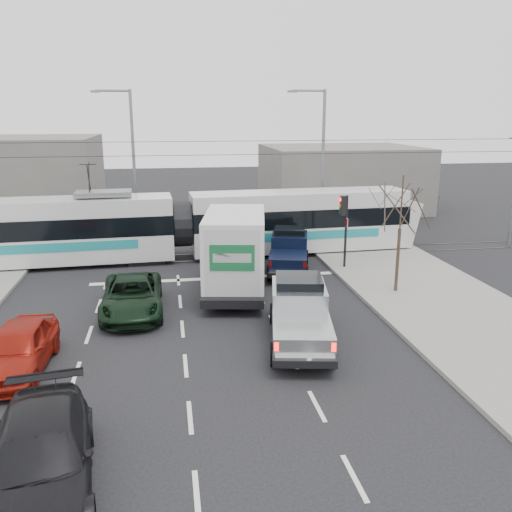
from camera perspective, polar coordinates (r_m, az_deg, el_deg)
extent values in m
plane|color=black|center=(20.21, -2.89, -7.37)|extent=(120.00, 120.00, 0.00)
cube|color=gray|center=(22.92, 20.18, -5.37)|extent=(6.00, 60.00, 0.15)
cube|color=#33302D|center=(29.67, -5.10, -0.10)|extent=(60.00, 1.60, 0.03)
cube|color=slate|center=(45.15, 8.92, 8.16)|extent=(12.00, 10.00, 5.00)
cylinder|color=#47382B|center=(23.99, 14.68, -0.40)|extent=(0.14, 0.14, 2.75)
cylinder|color=#47382B|center=(23.48, 15.08, 5.49)|extent=(0.07, 0.07, 2.25)
cylinder|color=black|center=(27.15, 9.43, 2.56)|extent=(0.12, 0.12, 3.60)
cube|color=black|center=(26.84, 9.14, 5.26)|extent=(0.28, 0.28, 0.95)
cylinder|color=#FF0C07|center=(26.75, 8.86, 5.89)|extent=(0.06, 0.20, 0.20)
cylinder|color=orange|center=(26.80, 8.84, 5.26)|extent=(0.06, 0.20, 0.20)
cylinder|color=#05330C|center=(26.85, 8.81, 4.63)|extent=(0.06, 0.20, 0.20)
cube|color=white|center=(26.90, 9.54, 3.53)|extent=(0.02, 0.30, 0.40)
cylinder|color=slate|center=(34.11, 7.02, 9.48)|extent=(0.20, 0.20, 9.00)
cylinder|color=slate|center=(33.72, 5.56, 16.94)|extent=(2.00, 0.14, 0.14)
cube|color=slate|center=(33.48, 3.83, 16.91)|extent=(0.55, 0.25, 0.14)
cylinder|color=slate|center=(34.80, -12.71, 9.33)|extent=(0.20, 0.20, 9.00)
cylinder|color=slate|center=(34.75, -14.86, 16.48)|extent=(2.00, 0.14, 0.14)
cube|color=slate|center=(34.85, -16.55, 16.27)|extent=(0.55, 0.25, 0.14)
cylinder|color=black|center=(28.75, -5.35, 10.53)|extent=(60.00, 0.03, 0.03)
cylinder|color=black|center=(28.71, -5.38, 11.93)|extent=(60.00, 0.03, 0.03)
cube|color=silver|center=(29.61, -20.44, 0.88)|extent=(12.12, 3.11, 1.46)
cube|color=black|center=(29.38, -20.64, 3.01)|extent=(12.19, 3.14, 0.99)
cube|color=silver|center=(29.22, -20.80, 4.72)|extent=(12.12, 3.01, 0.93)
cube|color=teal|center=(28.33, -20.83, 0.79)|extent=(8.40, 0.43, 0.46)
cube|color=silver|center=(30.52, 4.56, 2.18)|extent=(12.12, 3.11, 1.46)
cube|color=black|center=(30.30, 4.61, 4.26)|extent=(12.19, 3.14, 0.99)
cube|color=silver|center=(30.15, 4.64, 5.93)|extent=(12.12, 3.01, 0.93)
cube|color=teal|center=(29.28, 5.28, 2.15)|extent=(8.40, 0.43, 0.46)
cylinder|color=black|center=(29.16, -7.81, 3.35)|extent=(1.05, 2.46, 2.42)
cube|color=slate|center=(28.84, -15.76, 6.37)|extent=(2.87, 1.65, 0.23)
cube|color=black|center=(29.47, -11.49, -0.13)|extent=(1.97, 2.23, 0.34)
cube|color=black|center=(29.75, -3.94, 0.28)|extent=(1.97, 2.23, 0.34)
cube|color=black|center=(31.78, 10.18, 1.03)|extent=(1.97, 2.23, 0.34)
cube|color=black|center=(18.67, 4.64, -7.61)|extent=(2.90, 5.79, 0.24)
cube|color=#AEB0B3|center=(19.36, 4.51, -4.65)|extent=(2.27, 2.63, 1.10)
cube|color=black|center=(19.26, 4.53, -2.95)|extent=(1.90, 1.93, 0.52)
cube|color=#AEB0B3|center=(20.68, 4.30, -3.99)|extent=(1.97, 1.31, 0.52)
cube|color=#AEB0B3|center=(17.40, 4.89, -7.98)|extent=(2.30, 2.79, 0.62)
cube|color=silver|center=(16.20, 5.18, -10.80)|extent=(1.76, 0.49, 0.17)
cube|color=#FF0C07|center=(16.11, 2.17, -9.50)|extent=(0.15, 0.10, 0.27)
cube|color=#FF0C07|center=(16.23, 8.19, -9.47)|extent=(0.15, 0.10, 0.27)
cylinder|color=black|center=(20.33, 1.86, -6.07)|extent=(0.40, 0.80, 0.76)
cylinder|color=black|center=(20.43, 6.82, -6.07)|extent=(0.40, 0.80, 0.76)
cylinder|color=black|center=(17.07, 1.98, -10.32)|extent=(0.40, 0.80, 0.76)
cylinder|color=black|center=(17.19, 7.94, -10.29)|extent=(0.40, 0.80, 0.76)
cube|color=black|center=(24.06, -2.10, -2.26)|extent=(3.63, 7.45, 0.36)
cube|color=white|center=(26.45, -1.86, 1.27)|extent=(2.58, 2.09, 1.63)
cube|color=black|center=(26.45, -1.86, 2.63)|extent=(2.17, 1.47, 0.61)
cube|color=silver|center=(22.97, -2.21, 0.80)|extent=(3.24, 5.20, 3.01)
cube|color=silver|center=(20.65, -2.52, -0.82)|extent=(2.13, 0.42, 2.65)
cube|color=#155D30|center=(20.54, -2.54, -0.22)|extent=(1.69, 0.31, 1.02)
cube|color=black|center=(20.92, -2.51, -5.24)|extent=(2.21, 0.63, 0.18)
cylinder|color=black|center=(26.35, -4.22, -1.00)|extent=(0.46, 0.96, 0.92)
cylinder|color=black|center=(26.26, 0.47, -1.01)|extent=(0.46, 0.96, 0.92)
cylinder|color=black|center=(22.26, -5.10, -3.89)|extent=(0.48, 1.06, 1.02)
cylinder|color=black|center=(22.15, 0.46, -3.92)|extent=(0.48, 1.06, 1.02)
cube|color=black|center=(26.68, 3.47, -0.63)|extent=(2.92, 5.09, 0.24)
cube|color=black|center=(27.34, 3.55, 1.21)|extent=(2.19, 2.39, 1.10)
cube|color=black|center=(27.31, 3.58, 2.43)|extent=(1.82, 1.77, 0.53)
cube|color=black|center=(28.51, 3.61, 1.32)|extent=(1.85, 1.26, 0.53)
cube|color=black|center=(25.56, 3.41, -0.43)|extent=(2.22, 2.52, 0.62)
cube|color=silver|center=(24.43, 3.31, -1.79)|extent=(1.62, 0.58, 0.17)
cube|color=#590505|center=(24.46, 1.50, -0.88)|extent=(0.15, 0.11, 0.27)
cube|color=#590505|center=(24.41, 5.16, -0.97)|extent=(0.15, 0.11, 0.27)
cylinder|color=black|center=(28.23, 1.91, -0.04)|extent=(0.45, 0.81, 0.77)
cylinder|color=black|center=(28.19, 5.22, -0.12)|extent=(0.45, 0.81, 0.77)
cylinder|color=black|center=(25.28, 1.51, -1.83)|extent=(0.45, 0.81, 0.77)
cylinder|color=black|center=(25.23, 5.21, -1.92)|extent=(0.45, 0.81, 0.77)
imported|color=black|center=(21.80, -12.90, -4.11)|extent=(2.41, 5.06, 1.39)
imported|color=#9B180E|center=(18.10, -23.75, -8.90)|extent=(1.93, 4.42, 1.48)
imported|color=black|center=(12.69, -21.75, -19.19)|extent=(2.81, 5.47, 1.52)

